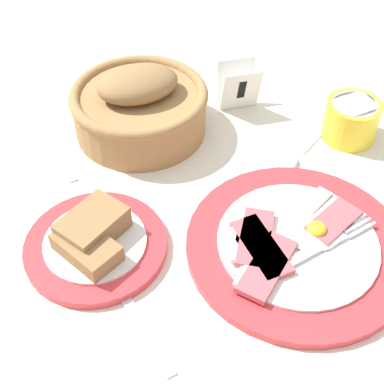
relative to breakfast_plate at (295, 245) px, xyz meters
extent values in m
plane|color=beige|center=(-0.08, -0.02, -0.01)|extent=(3.00, 3.00, 0.00)
cylinder|color=red|center=(0.00, 0.00, 0.00)|extent=(0.27, 0.27, 0.01)
cylinder|color=silver|center=(0.00, 0.00, 0.00)|extent=(0.19, 0.19, 0.00)
cube|color=#BC5156|center=(-0.05, 0.00, 0.01)|extent=(0.06, 0.10, 0.01)
cube|color=beige|center=(-0.06, 0.01, 0.01)|extent=(0.04, 0.08, 0.01)
cube|color=#BC5156|center=(-0.04, -0.01, 0.01)|extent=(0.07, 0.10, 0.01)
cube|color=beige|center=(-0.06, -0.02, 0.01)|extent=(0.04, 0.09, 0.01)
cube|color=#BC5156|center=(-0.04, -0.04, 0.01)|extent=(0.08, 0.10, 0.01)
cube|color=beige|center=(-0.05, -0.03, 0.01)|extent=(0.06, 0.08, 0.01)
cube|color=#BC5156|center=(0.05, 0.02, 0.01)|extent=(0.08, 0.08, 0.01)
cube|color=beige|center=(0.04, 0.04, 0.01)|extent=(0.06, 0.05, 0.01)
ellipsoid|color=white|center=(0.02, 0.01, 0.01)|extent=(0.07, 0.06, 0.01)
ellipsoid|color=yellow|center=(0.03, 0.01, 0.02)|extent=(0.02, 0.02, 0.01)
cube|color=silver|center=(-0.02, -0.04, 0.01)|extent=(0.10, 0.06, 0.00)
cube|color=silver|center=(0.05, 0.00, 0.01)|extent=(0.03, 0.03, 0.00)
cube|color=silver|center=(0.08, 0.01, 0.01)|extent=(0.04, 0.02, 0.00)
cube|color=silver|center=(0.08, 0.02, 0.01)|extent=(0.04, 0.02, 0.00)
cube|color=silver|center=(0.07, 0.02, 0.01)|extent=(0.04, 0.02, 0.00)
cube|color=silver|center=(-0.04, -0.01, 0.01)|extent=(0.09, 0.08, 0.00)
cube|color=#9EA0A5|center=(0.03, 0.05, 0.01)|extent=(0.07, 0.07, 0.00)
cylinder|color=red|center=(-0.24, 0.02, 0.00)|extent=(0.17, 0.17, 0.01)
cylinder|color=silver|center=(-0.24, 0.02, 0.00)|extent=(0.12, 0.12, 0.00)
cube|color=olive|center=(-0.24, 0.03, 0.02)|extent=(0.09, 0.09, 0.03)
cube|color=olive|center=(-0.25, 0.00, 0.02)|extent=(0.09, 0.09, 0.02)
cylinder|color=yellow|center=(0.12, 0.21, 0.02)|extent=(0.08, 0.08, 0.06)
cylinder|color=white|center=(0.12, 0.21, 0.05)|extent=(0.06, 0.06, 0.01)
cylinder|color=olive|center=(-0.18, 0.24, 0.02)|extent=(0.19, 0.19, 0.06)
torus|color=olive|center=(-0.18, 0.24, 0.05)|extent=(0.20, 0.20, 0.02)
ellipsoid|color=olive|center=(-0.18, 0.24, 0.07)|extent=(0.14, 0.11, 0.04)
cube|color=white|center=(-0.03, 0.28, 0.03)|extent=(0.06, 0.03, 0.07)
cube|color=white|center=(-0.03, 0.30, 0.03)|extent=(0.06, 0.03, 0.07)
cube|color=black|center=(-0.03, 0.28, 0.03)|extent=(0.01, 0.01, 0.04)
cube|color=silver|center=(-0.18, -0.10, -0.01)|extent=(0.06, 0.10, 0.01)
cube|color=silver|center=(0.08, 0.21, -0.01)|extent=(0.08, 0.09, 0.01)
ellipsoid|color=silver|center=(0.01, 0.14, 0.00)|extent=(0.07, 0.07, 0.01)
cube|color=silver|center=(-0.30, 0.19, -0.01)|extent=(0.06, 0.10, 0.01)
ellipsoid|color=silver|center=(-0.25, 0.09, 0.00)|extent=(0.05, 0.07, 0.01)
camera|label=1|loc=(-0.15, -0.40, 0.50)|focal=50.00mm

